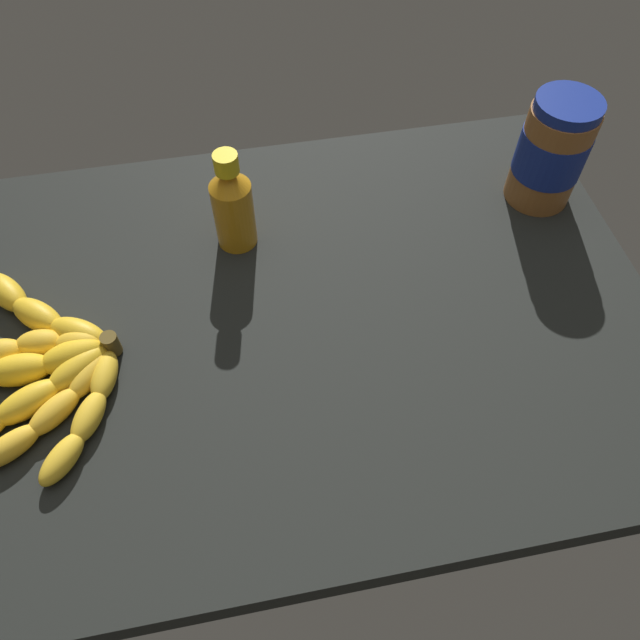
% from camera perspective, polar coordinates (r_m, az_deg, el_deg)
% --- Properties ---
extents(ground_plane, '(0.94, 0.65, 0.04)m').
position_cam_1_polar(ground_plane, '(0.80, -2.93, -0.41)').
color(ground_plane, black).
extents(banana_bunch, '(0.22, 0.32, 0.04)m').
position_cam_1_polar(banana_bunch, '(0.79, -24.45, -4.13)').
color(banana_bunch, gold).
rests_on(banana_bunch, ground_plane).
extents(peanut_butter_jar, '(0.09, 0.09, 0.16)m').
position_cam_1_polar(peanut_butter_jar, '(0.93, 20.60, 14.34)').
color(peanut_butter_jar, '#9E602D').
rests_on(peanut_butter_jar, ground_plane).
extents(honey_bottle, '(0.05, 0.05, 0.15)m').
position_cam_1_polar(honey_bottle, '(0.82, -8.07, 10.47)').
color(honey_bottle, orange).
rests_on(honey_bottle, ground_plane).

